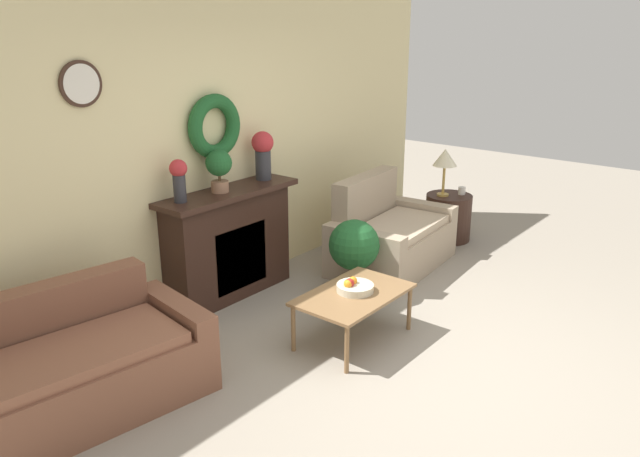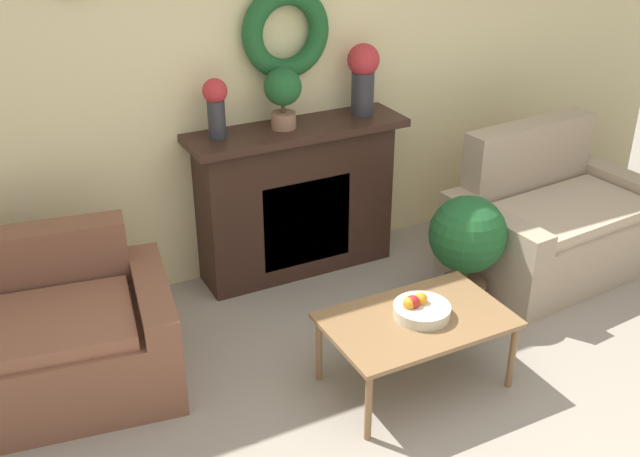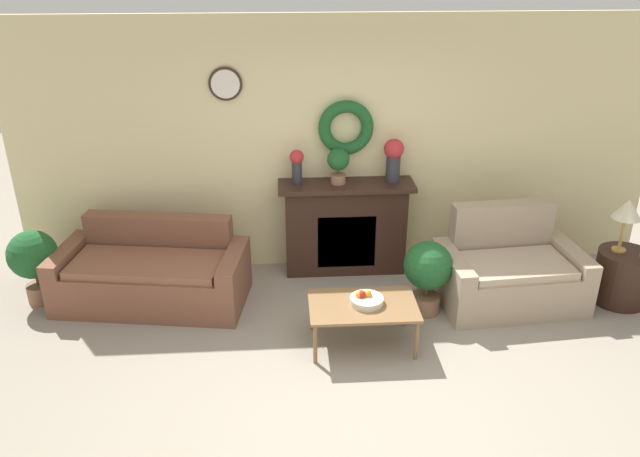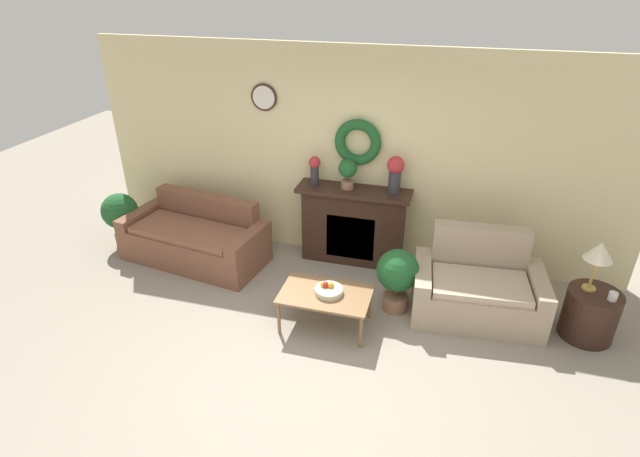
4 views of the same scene
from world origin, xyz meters
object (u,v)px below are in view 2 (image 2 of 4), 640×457
fireplace (296,199)px  vase_on_mantel_right (363,74)px  coffee_table (417,324)px  potted_plant_on_mantel (283,92)px  vase_on_mantel_left (216,104)px  loveseat_right (553,223)px  fruit_bowl (420,309)px  potted_plant_floor_by_loveseat (467,242)px

fireplace → vase_on_mantel_right: size_ratio=3.10×
coffee_table → potted_plant_on_mantel: bearing=94.1°
vase_on_mantel_right → potted_plant_on_mantel: vase_on_mantel_right is taller
vase_on_mantel_left → potted_plant_on_mantel: bearing=-2.7°
loveseat_right → potted_plant_on_mantel: potted_plant_on_mantel is taller
vase_on_mantel_right → potted_plant_on_mantel: size_ratio=1.21×
fireplace → coffee_table: bearing=-89.4°
fireplace → potted_plant_on_mantel: (-0.09, -0.01, 0.74)m
vase_on_mantel_right → coffee_table: bearing=-108.5°
coffee_table → fruit_bowl: (0.02, 0.02, 0.08)m
loveseat_right → fruit_bowl: bearing=-161.8°
fireplace → coffee_table: size_ratio=1.49×
vase_on_mantel_right → potted_plant_on_mantel: 0.58m
fireplace → coffee_table: (0.01, -1.41, -0.14)m
fruit_bowl → potted_plant_floor_by_loveseat: bearing=35.9°
vase_on_mantel_left → potted_plant_on_mantel: 0.43m
vase_on_mantel_left → potted_plant_on_mantel: size_ratio=0.96×
fireplace → potted_plant_on_mantel: size_ratio=3.76×
fruit_bowl → fireplace: bearing=91.6°
fruit_bowl → vase_on_mantel_right: 1.69m
fireplace → fruit_bowl: size_ratio=4.76×
coffee_table → fruit_bowl: bearing=33.3°
fireplace → loveseat_right: fireplace is taller
fruit_bowl → potted_plant_on_mantel: bearing=95.2°
fruit_bowl → vase_on_mantel_left: 1.70m
fireplace → potted_plant_on_mantel: bearing=-170.5°
vase_on_mantel_left → potted_plant_floor_by_loveseat: vase_on_mantel_left is taller
loveseat_right → vase_on_mantel_left: bearing=155.4°
vase_on_mantel_left → vase_on_mantel_right: size_ratio=0.79×
fruit_bowl → potted_plant_floor_by_loveseat: 0.82m
fireplace → fruit_bowl: (0.04, -1.39, -0.07)m
loveseat_right → vase_on_mantel_left: (-2.08, 0.75, 0.93)m
vase_on_mantel_left → vase_on_mantel_right: (1.00, -0.00, 0.06)m
fireplace → loveseat_right: size_ratio=0.98×
fireplace → loveseat_right: (1.57, -0.74, -0.20)m
vase_on_mantel_left → coffee_table: bearing=-69.6°
fireplace → potted_plant_floor_by_loveseat: fireplace is taller
fruit_bowl → potted_plant_on_mantel: size_ratio=0.79×
vase_on_mantel_left → potted_plant_on_mantel: potted_plant_on_mantel is taller
fireplace → fruit_bowl: fireplace is taller
fruit_bowl → vase_on_mantel_left: bearing=111.5°
coffee_table → fireplace: bearing=90.6°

